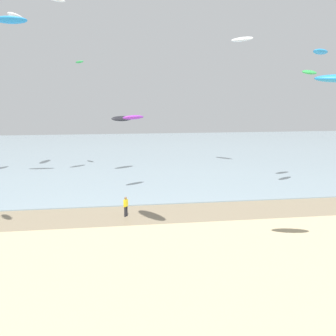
% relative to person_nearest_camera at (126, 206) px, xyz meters
% --- Properties ---
extents(wet_sand_strip, '(120.00, 5.31, 0.01)m').
position_rel_person_nearest_camera_xyz_m(wet_sand_strip, '(2.20, 0.31, -0.91)').
color(wet_sand_strip, '#84755B').
rests_on(wet_sand_strip, ground).
extents(sea, '(160.00, 70.00, 0.10)m').
position_rel_person_nearest_camera_xyz_m(sea, '(2.20, 37.96, -0.87)').
color(sea, '#7F939E').
rests_on(sea, ground).
extents(person_nearest_camera, '(0.40, 0.46, 1.71)m').
position_rel_person_nearest_camera_xyz_m(person_nearest_camera, '(0.00, 0.00, 0.00)').
color(person_nearest_camera, '#232328').
rests_on(person_nearest_camera, ground).
extents(kite_aloft_0, '(3.63, 1.38, 1.03)m').
position_rel_person_nearest_camera_xyz_m(kite_aloft_0, '(-11.65, 14.29, 17.30)').
color(kite_aloft_0, '#2384D1').
extents(kite_aloft_2, '(1.95, 3.77, 0.74)m').
position_rel_person_nearest_camera_xyz_m(kite_aloft_2, '(-12.27, 19.45, 18.72)').
color(kite_aloft_2, white).
extents(kite_aloft_4, '(2.67, 2.23, 0.61)m').
position_rel_person_nearest_camera_xyz_m(kite_aloft_4, '(1.18, 7.99, 6.99)').
color(kite_aloft_4, purple).
extents(kite_aloft_5, '(2.75, 2.33, 0.66)m').
position_rel_person_nearest_camera_xyz_m(kite_aloft_5, '(19.55, 5.09, 13.42)').
color(kite_aloft_5, '#2384D1').
extents(kite_aloft_7, '(1.56, 2.07, 0.38)m').
position_rel_person_nearest_camera_xyz_m(kite_aloft_7, '(-5.08, 21.13, 13.62)').
color(kite_aloft_7, green).
extents(kite_aloft_8, '(3.07, 3.32, 0.87)m').
position_rel_person_nearest_camera_xyz_m(kite_aloft_8, '(16.57, 19.71, 16.74)').
color(kite_aloft_8, white).
extents(kite_aloft_11, '(2.59, 1.83, 0.71)m').
position_rel_person_nearest_camera_xyz_m(kite_aloft_11, '(20.81, 9.18, 11.75)').
color(kite_aloft_11, green).
extents(kite_aloft_13, '(3.31, 2.75, 0.93)m').
position_rel_person_nearest_camera_xyz_m(kite_aloft_13, '(0.24, 18.77, 6.31)').
color(kite_aloft_13, black).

